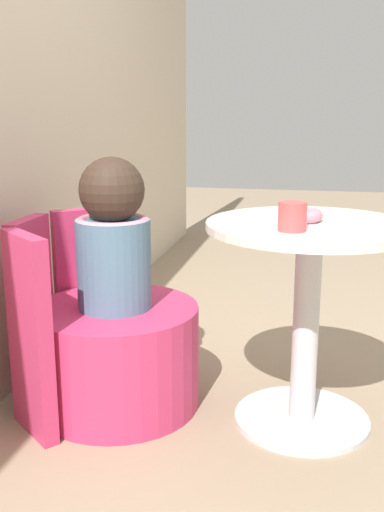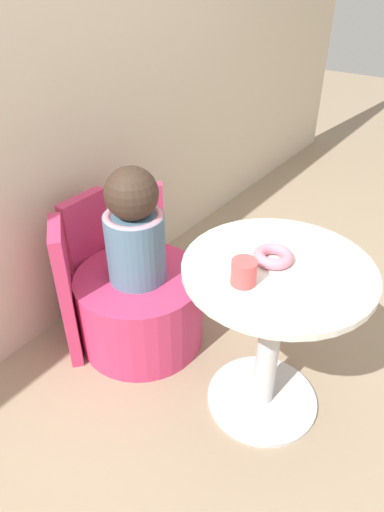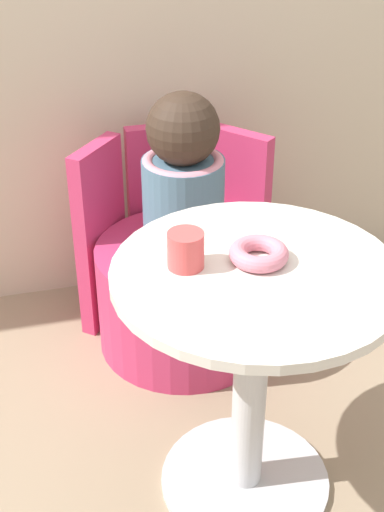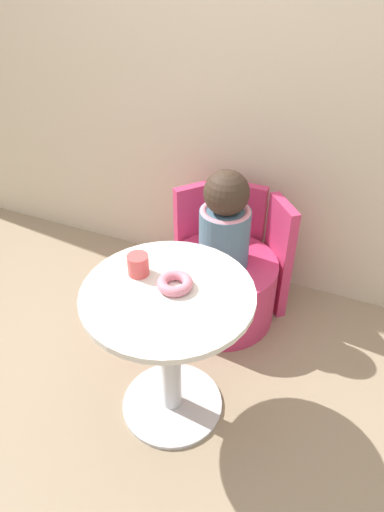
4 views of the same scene
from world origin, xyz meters
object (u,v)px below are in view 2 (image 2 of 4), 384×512
object	(u,v)px
tub_chair	(141,308)
cup	(244,272)
child_figure	(134,229)
round_table	(272,316)
donut	(273,256)

from	to	relation	value
tub_chair	cup	xyz separation A→B (m)	(-0.14, -0.58, 0.53)
cup	child_figure	bearing A→B (deg)	76.68
round_table	tub_chair	distance (m)	0.69
round_table	tub_chair	size ratio (longest dim) A/B	1.19
child_figure	donut	distance (m)	0.61
donut	tub_chair	bearing A→B (deg)	92.12
tub_chair	child_figure	world-z (taller)	child_figure
tub_chair	child_figure	bearing A→B (deg)	93.58
tub_chair	child_figure	xyz separation A→B (m)	(-0.00, 0.00, 0.42)
tub_chair	cup	bearing A→B (deg)	-103.32
child_figure	tub_chair	bearing A→B (deg)	-86.42
tub_chair	donut	bearing A→B (deg)	-87.88
round_table	cup	size ratio (longest dim) A/B	8.10
round_table	donut	bearing A→B (deg)	64.35
round_table	donut	xyz separation A→B (m)	(0.01, 0.03, 0.24)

